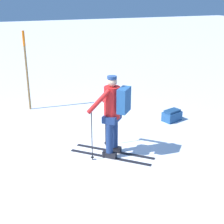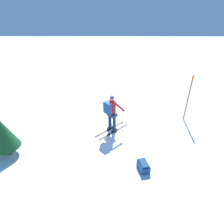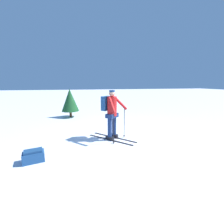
# 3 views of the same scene
# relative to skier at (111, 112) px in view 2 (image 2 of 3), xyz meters

# --- Properties ---
(ground_plane) EXTENTS (80.00, 80.00, 0.00)m
(ground_plane) POSITION_rel_skier_xyz_m (0.21, 0.72, -1.02)
(ground_plane) COLOR white
(skier) EXTENTS (1.58, 1.55, 1.75)m
(skier) POSITION_rel_skier_xyz_m (0.00, 0.00, 0.00)
(skier) COLOR black
(skier) RESTS_ON ground_plane
(dropped_backpack) EXTENTS (0.43, 0.57, 0.32)m
(dropped_backpack) POSITION_rel_skier_xyz_m (1.14, -2.30, -0.87)
(dropped_backpack) COLOR navy
(dropped_backpack) RESTS_ON ground_plane
(trail_marker) EXTENTS (0.07, 0.07, 2.34)m
(trail_marker) POSITION_rel_skier_xyz_m (3.72, 1.09, 0.33)
(trail_marker) COLOR olive
(trail_marker) RESTS_ON ground_plane
(pine_tree) EXTENTS (0.99, 0.99, 1.65)m
(pine_tree) POSITION_rel_skier_xyz_m (-3.94, -1.58, -0.02)
(pine_tree) COLOR #4C331E
(pine_tree) RESTS_ON ground_plane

